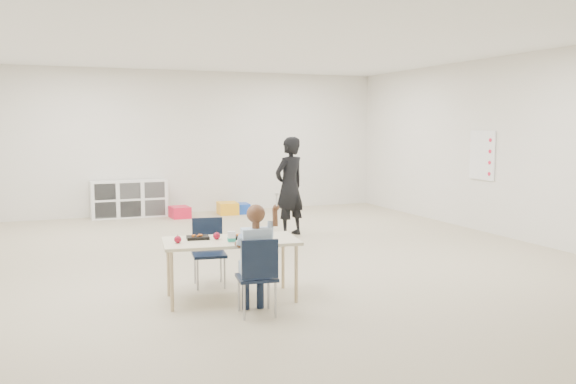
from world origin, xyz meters
name	(u,v)px	position (x,y,z in m)	size (l,w,h in m)	color
room	(264,151)	(0.00, 0.00, 1.40)	(9.00, 9.02, 2.80)	#C5B498
table	(231,269)	(-0.95, -1.70, 0.31)	(1.40, 0.82, 0.61)	#F3EAC2
chair_near	(257,276)	(-0.87, -2.26, 0.36)	(0.35, 0.33, 0.73)	black
chair_far	(209,253)	(-1.02, -1.13, 0.36)	(0.35, 0.33, 0.73)	black
child	(257,253)	(-0.87, -2.26, 0.57)	(0.49, 0.49, 1.15)	#B3D4F2
lunch_tray_near	(243,237)	(-0.82, -1.69, 0.62)	(0.22, 0.16, 0.03)	black
lunch_tray_far	(198,238)	(-1.25, -1.55, 0.62)	(0.22, 0.16, 0.03)	black
milk_carton	(231,237)	(-0.98, -1.82, 0.66)	(0.07, 0.07, 0.10)	white
bread_roll	(258,237)	(-0.71, -1.85, 0.64)	(0.09, 0.09, 0.07)	tan
apple_near	(217,236)	(-1.07, -1.64, 0.64)	(0.07, 0.07, 0.07)	maroon
apple_far	(178,239)	(-1.47, -1.69, 0.64)	(0.07, 0.07, 0.07)	maroon
cubby_shelf	(129,199)	(-1.20, 4.28, 0.35)	(1.40, 0.40, 0.70)	white
rules_poster	(482,155)	(3.98, 0.60, 1.25)	(0.02, 0.60, 0.80)	white
adult	(289,186)	(0.91, 1.39, 0.78)	(0.57, 0.37, 1.56)	black
bin_red	(180,212)	(-0.33, 3.85, 0.11)	(0.34, 0.43, 0.21)	red
bin_yellow	(228,208)	(0.64, 3.98, 0.12)	(0.37, 0.47, 0.23)	#FFAD1A
bin_blue	(241,208)	(0.91, 3.98, 0.10)	(0.31, 0.40, 0.20)	#1742B3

